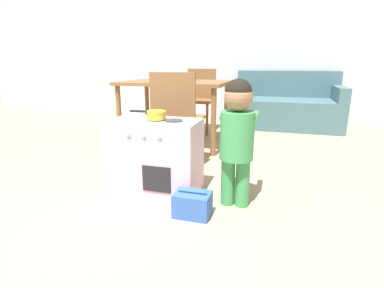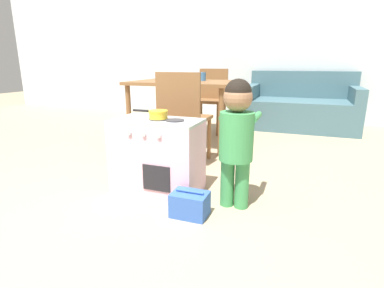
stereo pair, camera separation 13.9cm
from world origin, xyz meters
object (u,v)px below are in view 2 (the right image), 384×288
Objects in this scene: child_figure at (237,131)px; dining_table at (185,89)px; play_kitchen at (158,155)px; dining_chair_near at (183,116)px; toy_basket at (190,204)px; cup_on_table at (202,77)px; toy_pot at (158,114)px; couch at (300,108)px; dining_chair_far at (211,98)px.

dining_table is at bearing 122.84° from child_figure.
play_kitchen is 0.65m from dining_chair_near.
dining_chair_near is (-0.04, 0.61, 0.20)m from play_kitchen.
play_kitchen is 0.65m from child_figure.
child_figure is 3.74× the size of toy_basket.
dining_chair_near is 8.92× the size of cup_on_table.
play_kitchen is 0.76× the size of child_figure.
dining_chair_near reaches higher than cup_on_table.
cup_on_table is at bearing 106.52° from toy_basket.
dining_chair_near is (-0.64, 0.68, -0.05)m from child_figure.
couch reaches higher than toy_pot.
dining_table reaches higher than play_kitchen.
dining_chair_near is at bearing 93.89° from play_kitchen.
toy_pot is at bearing -85.09° from dining_chair_near.
dining_table is at bearing 83.60° from dining_chair_far.
dining_chair_near is 0.55× the size of couch.
play_kitchen is at bearing 141.27° from toy_basket.
couch is at bearing -148.68° from dining_chair_far.
couch is (1.26, 1.47, -0.35)m from dining_table.
play_kitchen is 0.51m from toy_basket.
play_kitchen is at bearing -83.80° from cup_on_table.
dining_table is at bearing 110.54° from dining_chair_near.
toy_basket is (-0.23, -0.23, -0.44)m from child_figure.
dining_chair_far is at bearing 104.14° from toy_basket.
toy_basket is 0.14× the size of couch.
dining_table reaches higher than toy_pot.
couch is (0.34, 2.90, -0.22)m from child_figure.
play_kitchen is at bearing -177.50° from toy_pot.
child_figure is 0.94m from dining_chair_near.
toy_pot is 0.60m from child_figure.
child_figure is (0.59, -0.07, -0.07)m from toy_pot.
cup_on_table reaches higher than couch.
cup_on_table is (-0.12, 0.88, 0.31)m from dining_chair_near.
dining_chair_near is at bearing 97.49° from dining_chair_far.
dining_table reaches higher than toy_basket.
child_figure is 0.98× the size of dining_chair_near.
dining_chair_far reaches higher than toy_pot.
dining_table is (-0.34, 1.37, 0.06)m from toy_pot.
couch is at bearing 83.37° from child_figure.
dining_table is (-0.32, 1.37, 0.38)m from play_kitchen.
dining_chair_far reaches higher than child_figure.
couch is (1.18, 0.72, -0.18)m from dining_chair_far.
dining_chair_near is (-0.41, 0.91, 0.39)m from toy_basket.
cup_on_table is at bearing 97.80° from dining_chair_near.
dining_chair_far is at bearing 97.49° from dining_chair_near.
toy_pot is 0.32× the size of dining_chair_near.
toy_pot is at bearing 2.50° from play_kitchen.
toy_pot is at bearing -76.23° from dining_table.
child_figure is 1.71m from dining_table.
dining_chair_far is (-0.25, 2.12, -0.11)m from toy_pot.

